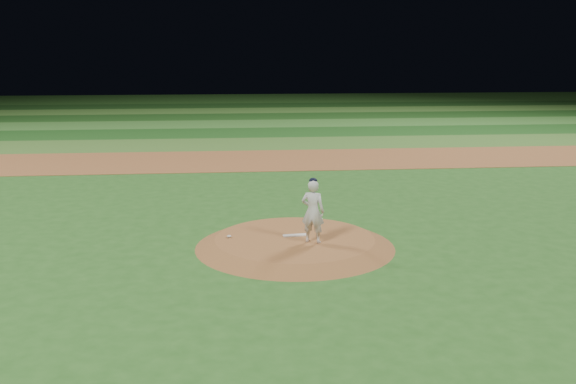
# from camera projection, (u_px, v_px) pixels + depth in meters

# --- Properties ---
(ground) EXTENTS (120.00, 120.00, 0.00)m
(ground) POSITION_uv_depth(u_px,v_px,m) (295.00, 247.00, 17.73)
(ground) COLOR #24571C
(ground) RESTS_ON ground
(infield_dirt_band) EXTENTS (70.00, 6.00, 0.02)m
(infield_dirt_band) POSITION_uv_depth(u_px,v_px,m) (265.00, 160.00, 31.32)
(infield_dirt_band) COLOR brown
(infield_dirt_band) RESTS_ON ground
(outfield_stripe_0) EXTENTS (70.00, 5.00, 0.02)m
(outfield_stripe_0) POSITION_uv_depth(u_px,v_px,m) (259.00, 144.00, 36.66)
(outfield_stripe_0) COLOR #3C6B26
(outfield_stripe_0) RESTS_ON ground
(outfield_stripe_1) EXTENTS (70.00, 5.00, 0.02)m
(outfield_stripe_1) POSITION_uv_depth(u_px,v_px,m) (255.00, 133.00, 41.52)
(outfield_stripe_1) COLOR #1A4A18
(outfield_stripe_1) RESTS_ON ground
(outfield_stripe_2) EXTENTS (70.00, 5.00, 0.02)m
(outfield_stripe_2) POSITION_uv_depth(u_px,v_px,m) (252.00, 124.00, 46.38)
(outfield_stripe_2) COLOR #36742A
(outfield_stripe_2) RESTS_ON ground
(outfield_stripe_3) EXTENTS (70.00, 5.00, 0.02)m
(outfield_stripe_3) POSITION_uv_depth(u_px,v_px,m) (249.00, 116.00, 51.23)
(outfield_stripe_3) COLOR #1B4717
(outfield_stripe_3) RESTS_ON ground
(outfield_stripe_4) EXTENTS (70.00, 5.00, 0.02)m
(outfield_stripe_4) POSITION_uv_depth(u_px,v_px,m) (247.00, 111.00, 56.09)
(outfield_stripe_4) COLOR #3F752A
(outfield_stripe_4) RESTS_ON ground
(outfield_stripe_5) EXTENTS (70.00, 5.00, 0.02)m
(outfield_stripe_5) POSITION_uv_depth(u_px,v_px,m) (245.00, 106.00, 60.94)
(outfield_stripe_5) COLOR #173E14
(outfield_stripe_5) RESTS_ON ground
(pitchers_mound) EXTENTS (5.50, 5.50, 0.25)m
(pitchers_mound) POSITION_uv_depth(u_px,v_px,m) (295.00, 242.00, 17.70)
(pitchers_mound) COLOR brown
(pitchers_mound) RESTS_ON ground
(pitching_rubber) EXTENTS (0.69, 0.25, 0.03)m
(pitching_rubber) POSITION_uv_depth(u_px,v_px,m) (295.00, 235.00, 17.87)
(pitching_rubber) COLOR white
(pitching_rubber) RESTS_ON pitchers_mound
(rosin_bag) EXTENTS (0.13, 0.13, 0.07)m
(rosin_bag) POSITION_uv_depth(u_px,v_px,m) (229.00, 236.00, 17.70)
(rosin_bag) COLOR beige
(rosin_bag) RESTS_ON pitchers_mound
(pitcher_on_mound) EXTENTS (0.74, 0.62, 1.77)m
(pitcher_on_mound) POSITION_uv_depth(u_px,v_px,m) (313.00, 211.00, 17.10)
(pitcher_on_mound) COLOR silver
(pitcher_on_mound) RESTS_ON pitchers_mound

